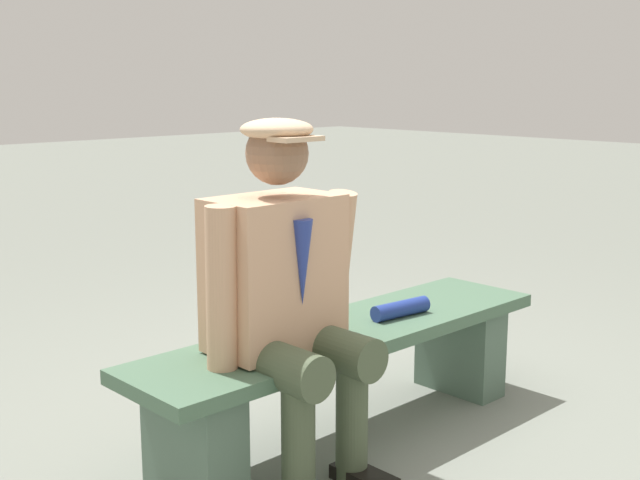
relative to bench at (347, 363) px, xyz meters
name	(u,v)px	position (x,y,z in m)	size (l,w,h in m)	color
ground_plane	(347,436)	(0.00, 0.00, -0.29)	(30.00, 30.00, 0.00)	slate
bench	(347,363)	(0.00, 0.00, 0.00)	(1.81, 0.44, 0.44)	#46664E
seated_man	(285,288)	(0.36, 0.05, 0.37)	(0.61, 0.57, 1.23)	tan
rolled_magazine	(401,309)	(-0.24, 0.05, 0.18)	(0.06, 0.06, 0.26)	navy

